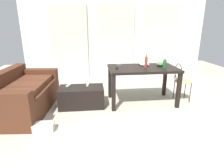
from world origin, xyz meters
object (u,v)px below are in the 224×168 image
book_stack (144,64)px  tv_remote_secondary (88,85)px  tv_remote_primary (68,85)px  coffee_table (82,97)px  tv_remote_on_table (117,68)px  craft_table (143,72)px  wire_chair (181,78)px  bottle_far (165,64)px  shoebox (44,127)px  scissors (120,65)px  couch (22,95)px  bottle_near (146,62)px  bowl (160,64)px

book_stack → tv_remote_secondary: 1.29m
book_stack → tv_remote_primary: 1.66m
coffee_table → tv_remote_primary: (-0.26, 0.12, 0.21)m
coffee_table → tv_remote_on_table: 0.92m
craft_table → tv_remote_primary: craft_table is taller
wire_chair → bottle_far: (-0.43, -0.11, 0.33)m
shoebox → scissors: bearing=41.2°
wire_chair → coffee_table: bearing=-178.5°
bottle_far → tv_remote_secondary: bottle_far is taller
couch → wire_chair: wire_chair is taller
bottle_near → scissors: (-0.48, 0.30, -0.11)m
scissors → shoebox: size_ratio=0.34×
craft_table → tv_remote_primary: 1.55m
tv_remote_primary → tv_remote_secondary: bearing=19.7°
craft_table → bowl: bearing=10.9°
coffee_table → craft_table: size_ratio=0.64×
bottle_far → book_stack: bottle_far is taller
couch → craft_table: size_ratio=1.28×
coffee_table → bottle_near: (1.32, 0.04, 0.68)m
wire_chair → tv_remote_on_table: bearing=-178.9°
craft_table → bottle_near: bottle_near is taller
bottle_far → shoebox: bottle_far is taller
bottle_far → tv_remote_primary: bottle_far is taller
bottle_far → scissors: bottle_far is taller
book_stack → coffee_table: bearing=-167.9°
scissors → shoebox: scissors is taller
coffee_table → craft_table: (1.27, 0.06, 0.47)m
bottle_near → book_stack: (0.03, 0.25, -0.09)m
tv_remote_secondary → shoebox: (-0.69, -1.01, -0.35)m
craft_table → tv_remote_secondary: bearing=177.0°
couch → shoebox: bearing=-55.2°
book_stack → tv_remote_secondary: size_ratio=1.66×
shoebox → bowl: bearing=24.8°
bowl → book_stack: bowl is taller
craft_table → shoebox: 2.14m
bottle_far → bowl: (-0.02, 0.19, -0.04)m
book_stack → shoebox: 2.36m
coffee_table → tv_remote_on_table: bearing=2.3°
coffee_table → bowl: size_ratio=5.71×
bowl → tv_remote_on_table: 0.95m
craft_table → book_stack: bearing=69.3°
couch → book_stack: size_ratio=6.30×
couch → tv_remote_secondary: size_ratio=10.47×
tv_remote_primary → craft_table: bearing=16.9°
book_stack → shoebox: size_ratio=0.88×
bottle_far → tv_remote_on_table: 0.96m
bottle_far → wire_chair: bearing=14.1°
wire_chair → bowl: size_ratio=5.33×
bottle_far → bowl: size_ratio=1.20×
couch → bottle_near: 2.51m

